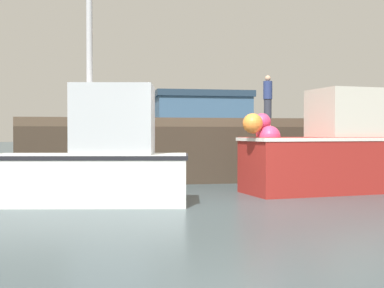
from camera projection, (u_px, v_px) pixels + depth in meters
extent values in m
cube|color=#3D4C51|center=(227.00, 208.00, 9.80)|extent=(120.00, 160.00, 0.10)
cube|color=brown|center=(237.00, 124.00, 17.31)|extent=(13.75, 6.29, 0.25)
cube|color=#392E23|center=(265.00, 155.00, 14.35)|extent=(13.75, 0.24, 1.60)
cylinder|color=#392E23|center=(30.00, 157.00, 13.29)|extent=(0.28, 0.28, 1.60)
cylinder|color=#392E23|center=(264.00, 155.00, 14.42)|extent=(0.28, 0.28, 1.60)
cylinder|color=#392E23|center=(115.00, 149.00, 19.52)|extent=(0.28, 0.28, 1.60)
cylinder|color=#392E23|center=(314.00, 148.00, 20.96)|extent=(0.28, 0.28, 1.60)
cylinder|color=#392E23|center=(152.00, 156.00, 13.86)|extent=(6.50, 0.14, 1.42)
cube|color=silver|center=(90.00, 179.00, 9.96)|extent=(3.99, 1.96, 1.00)
cube|color=black|center=(90.00, 157.00, 9.95)|extent=(4.07, 2.00, 0.08)
cube|color=#B2B7BC|center=(114.00, 120.00, 9.94)|extent=(1.73, 1.43, 1.37)
cylinder|color=#B7B7BC|center=(89.00, 18.00, 9.90)|extent=(0.12, 0.12, 2.65)
cube|color=maroon|center=(325.00, 165.00, 11.97)|extent=(4.08, 2.05, 1.32)
cube|color=silver|center=(326.00, 139.00, 11.96)|extent=(4.16, 2.09, 0.08)
cube|color=beige|center=(343.00, 113.00, 12.10)|extent=(1.54, 1.52, 1.15)
sphere|color=#DB3866|center=(270.00, 137.00, 11.04)|extent=(0.48, 0.48, 0.48)
sphere|color=#DB3866|center=(267.00, 135.00, 12.15)|extent=(0.42, 0.42, 0.42)
sphere|color=#DB3866|center=(262.00, 122.00, 11.50)|extent=(0.41, 0.41, 0.41)
sphere|color=orange|center=(253.00, 123.00, 11.01)|extent=(0.44, 0.44, 0.44)
sphere|color=#DB3866|center=(253.00, 125.00, 12.02)|extent=(0.40, 0.40, 0.40)
sphere|color=#EA5B70|center=(265.00, 133.00, 12.00)|extent=(0.46, 0.46, 0.46)
cylinder|color=#2D3342|center=(268.00, 111.00, 18.96)|extent=(0.29, 0.29, 0.86)
cylinder|color=navy|center=(268.00, 90.00, 18.94)|extent=(0.34, 0.34, 0.68)
sphere|color=tan|center=(268.00, 78.00, 18.93)|extent=(0.22, 0.22, 0.22)
cube|color=#385675|center=(199.00, 125.00, 42.05)|extent=(7.44, 6.94, 4.31)
cube|color=#213446|center=(199.00, 96.00, 42.00)|extent=(7.73, 7.22, 0.50)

